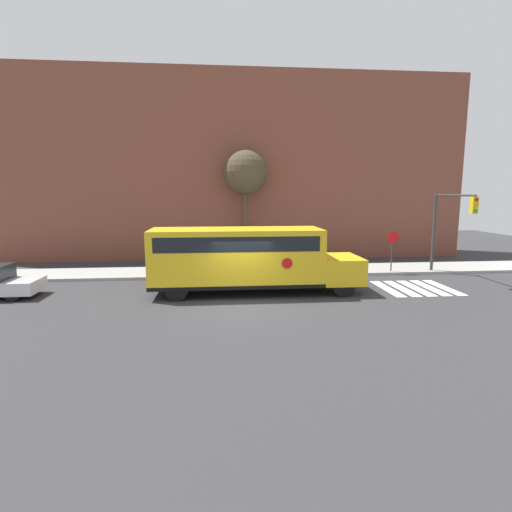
# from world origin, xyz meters

# --- Properties ---
(ground_plane) EXTENTS (60.00, 60.00, 0.00)m
(ground_plane) POSITION_xyz_m (0.00, 0.00, 0.00)
(ground_plane) COLOR #333335
(sidewalk_strip) EXTENTS (44.00, 3.00, 0.15)m
(sidewalk_strip) POSITION_xyz_m (0.00, 6.50, 0.07)
(sidewalk_strip) COLOR #9E9E99
(sidewalk_strip) RESTS_ON ground
(building_backdrop) EXTENTS (32.00, 4.00, 12.45)m
(building_backdrop) POSITION_xyz_m (0.00, 13.00, 6.22)
(building_backdrop) COLOR brown
(building_backdrop) RESTS_ON ground
(crosswalk_stripes) EXTENTS (3.30, 3.20, 0.01)m
(crosswalk_stripes) POSITION_xyz_m (8.37, 2.00, 0.00)
(crosswalk_stripes) COLOR white
(crosswalk_stripes) RESTS_ON ground
(school_bus) EXTENTS (9.40, 2.57, 2.92)m
(school_bus) POSITION_xyz_m (0.21, 1.85, 1.67)
(school_bus) COLOR yellow
(school_bus) RESTS_ON ground
(stop_sign) EXTENTS (0.65, 0.10, 2.40)m
(stop_sign) POSITION_xyz_m (8.64, 5.37, 1.57)
(stop_sign) COLOR #38383A
(stop_sign) RESTS_ON ground
(traffic_light) EXTENTS (0.28, 3.60, 4.62)m
(traffic_light) POSITION_xyz_m (11.06, 4.20, 3.12)
(traffic_light) COLOR #38383A
(traffic_light) RESTS_ON ground
(tree_near_sidewalk) EXTENTS (2.81, 2.81, 7.21)m
(tree_near_sidewalk) POSITION_xyz_m (0.79, 10.16, 5.74)
(tree_near_sidewalk) COLOR brown
(tree_near_sidewalk) RESTS_ON ground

